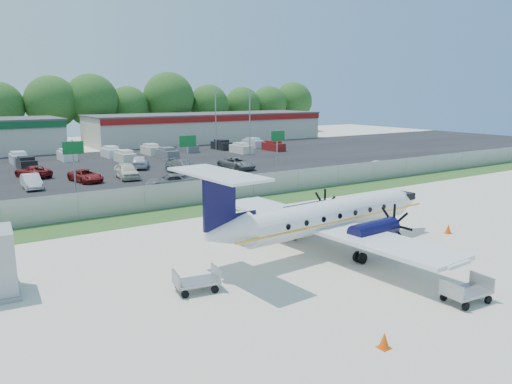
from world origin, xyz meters
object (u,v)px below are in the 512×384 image
baggage_cart_near (196,281)px  aircraft (326,216)px  pushback_tug (254,230)px  baggage_cart_far (466,291)px

baggage_cart_near → aircraft: bearing=8.9°
aircraft → baggage_cart_near: (-9.03, -1.42, -1.55)m
pushback_tug → baggage_cart_near: bearing=-141.4°
baggage_cart_far → baggage_cart_near: bearing=140.7°
pushback_tug → baggage_cart_far: size_ratio=1.14×
baggage_cart_far → aircraft: bearing=91.6°
aircraft → baggage_cart_near: aircraft is taller
pushback_tug → baggage_cart_far: pushback_tug is taller
pushback_tug → baggage_cart_far: bearing=-78.6°
pushback_tug → baggage_cart_far: (2.61, -12.93, -0.12)m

